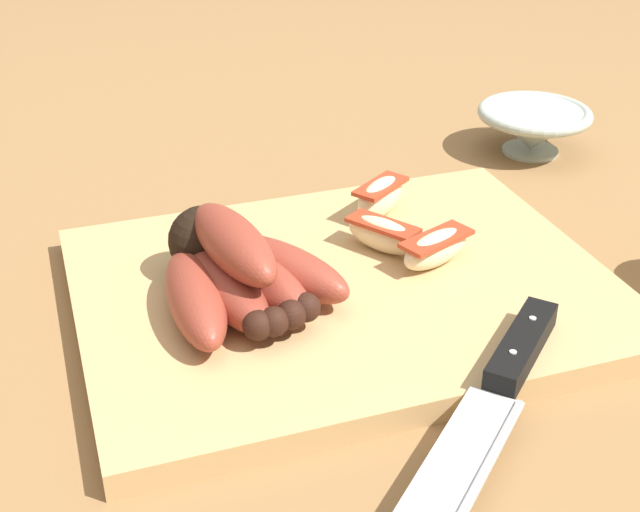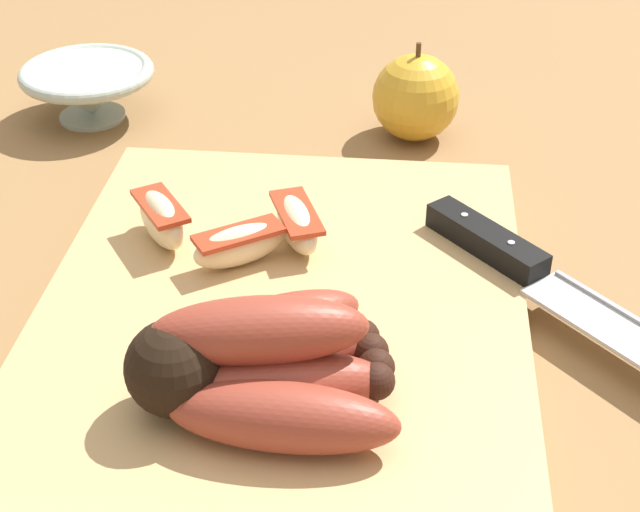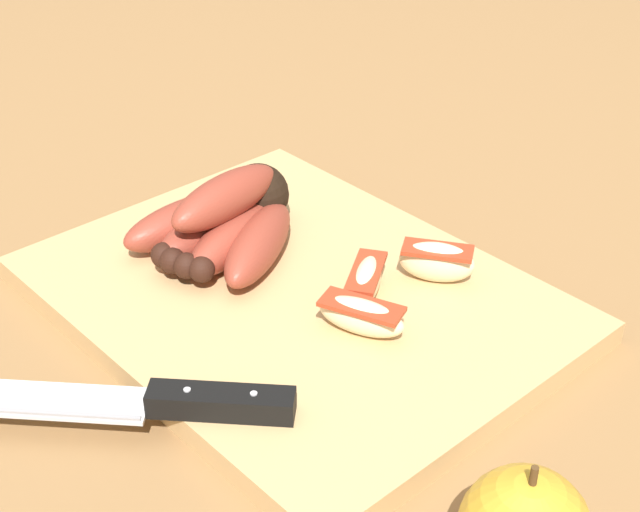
{
  "view_description": "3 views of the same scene",
  "coord_description": "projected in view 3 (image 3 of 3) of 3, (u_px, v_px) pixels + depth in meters",
  "views": [
    {
      "loc": [
        0.21,
        0.54,
        0.38
      ],
      "look_at": [
        0.02,
        -0.01,
        0.04
      ],
      "focal_mm": 49.21,
      "sensor_mm": 36.0,
      "label": 1
    },
    {
      "loc": [
        0.49,
        0.07,
        0.4
      ],
      "look_at": [
        -0.01,
        0.02,
        0.05
      ],
      "focal_mm": 54.1,
      "sensor_mm": 36.0,
      "label": 2
    },
    {
      "loc": [
        -0.48,
        0.4,
        0.45
      ],
      "look_at": [
        -0.02,
        -0.02,
        0.06
      ],
      "focal_mm": 53.0,
      "sensor_mm": 36.0,
      "label": 3
    }
  ],
  "objects": [
    {
      "name": "cutting_board",
      "position": [
        296.0,
        300.0,
        0.77
      ],
      "size": [
        0.41,
        0.32,
        0.02
      ],
      "primitive_type": "cube",
      "color": "tan",
      "rests_on": "ground_plane"
    },
    {
      "name": "banana_bunch",
      "position": [
        227.0,
        222.0,
        0.81
      ],
      "size": [
        0.14,
        0.15,
        0.07
      ],
      "color": "black",
      "rests_on": "cutting_board"
    },
    {
      "name": "apple_wedge_middle",
      "position": [
        361.0,
        316.0,
        0.71
      ],
      "size": [
        0.07,
        0.05,
        0.03
      ],
      "color": "beige",
      "rests_on": "cutting_board"
    },
    {
      "name": "apple_wedge_far",
      "position": [
        437.0,
        261.0,
        0.76
      ],
      "size": [
        0.06,
        0.05,
        0.04
      ],
      "color": "beige",
      "rests_on": "cutting_board"
    },
    {
      "name": "apple_wedge_near",
      "position": [
        366.0,
        281.0,
        0.75
      ],
      "size": [
        0.06,
        0.07,
        0.03
      ],
      "color": "beige",
      "rests_on": "cutting_board"
    },
    {
      "name": "ground_plane",
      "position": [
        287.0,
        313.0,
        0.77
      ],
      "size": [
        6.0,
        6.0,
        0.0
      ],
      "primitive_type": "plane",
      "color": "olive"
    },
    {
      "name": "chefs_knife",
      "position": [
        151.0,
        402.0,
        0.64
      ],
      "size": [
        0.22,
        0.21,
        0.02
      ],
      "color": "silver",
      "rests_on": "cutting_board"
    }
  ]
}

